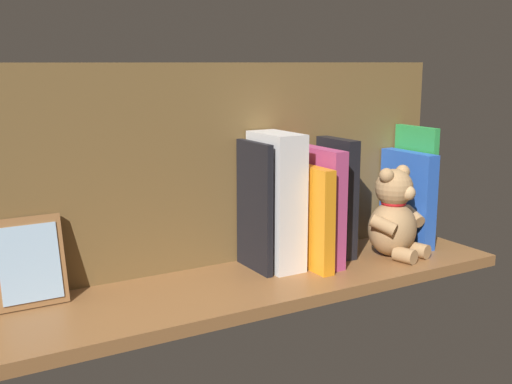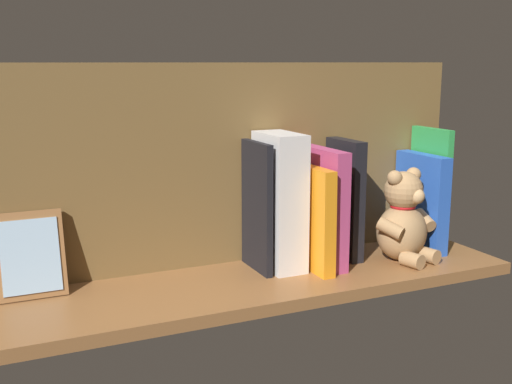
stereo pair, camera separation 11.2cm
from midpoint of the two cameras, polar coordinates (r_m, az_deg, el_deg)
ground_plane at (r=116.90cm, az=2.78°, el=-8.17°), size 97.46×26.14×2.20cm
shelf_back_panel at (r=121.28cm, az=0.54°, el=2.46°), size 97.46×1.50×38.32cm
book_0 at (r=139.69cm, az=17.56°, el=0.37°), size 1.41×11.75×25.04cm
book_1 at (r=137.33cm, az=16.91°, el=-0.86°), size 3.00×14.22×19.96cm
teddy_bear at (r=128.80cm, az=15.55°, el=-2.49°), size 14.30×13.38×18.19cm
book_2 at (r=127.45cm, az=10.47°, el=-0.65°), size 2.64×10.92×23.64cm
book_3 at (r=126.74cm, az=9.22°, el=-2.13°), size 1.97×10.29×17.35cm
book_4 at (r=122.56cm, az=8.62°, el=-1.35°), size 2.93×14.94×22.49cm
book_5 at (r=120.52cm, az=7.40°, el=-2.25°), size 2.63×16.31×19.59cm
dictionary_thick_white at (r=118.98cm, az=4.84°, el=-0.86°), size 6.20×12.09×25.66cm
book_6 at (r=117.45cm, az=2.81°, el=-1.36°), size 1.24×11.39×24.20cm
picture_frame_leaning at (r=109.93cm, az=-16.91°, el=-5.51°), size 11.12×4.92×14.38cm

